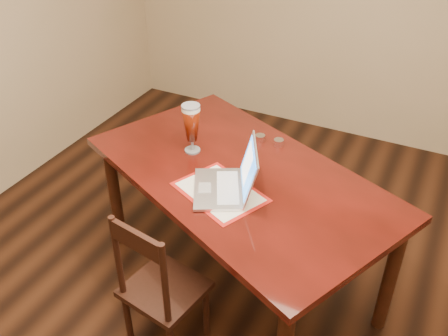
% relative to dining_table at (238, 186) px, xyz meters
% --- Properties ---
extents(ground, '(5.00, 5.00, 0.00)m').
position_rel_dining_table_xyz_m(ground, '(0.19, -0.35, -0.73)').
color(ground, black).
rests_on(ground, ground).
extents(room_shell, '(4.51, 5.01, 2.71)m').
position_rel_dining_table_xyz_m(room_shell, '(0.19, -0.35, 1.03)').
color(room_shell, tan).
rests_on(room_shell, ground).
extents(dining_table, '(2.01, 1.63, 1.12)m').
position_rel_dining_table_xyz_m(dining_table, '(0.00, 0.00, 0.00)').
color(dining_table, '#4A0E09').
rests_on(dining_table, ground).
extents(dining_chair, '(0.44, 0.43, 0.91)m').
position_rel_dining_table_xyz_m(dining_chair, '(-0.15, -0.61, -0.31)').
color(dining_chair, black).
rests_on(dining_chair, ground).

